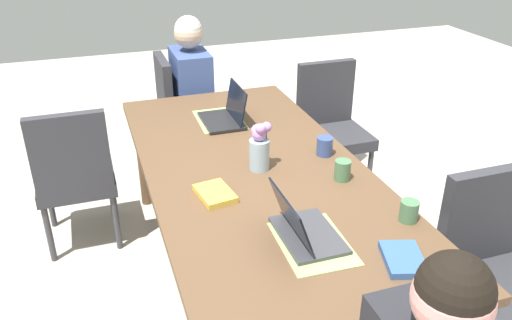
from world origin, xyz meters
TOP-DOWN VIEW (x-y plane):
  - ground_plane at (0.00, 0.00)m, footprint 10.00×10.00m
  - dining_table at (0.00, 0.00)m, footprint 2.28×1.05m
  - chair_head_right_left_mid at (1.47, 0.09)m, footprint 0.44×0.44m
  - person_head_right_left_mid at (1.41, 0.02)m, footprint 0.40×0.36m
  - chair_far_left_far at (0.70, 0.87)m, footprint 0.44×0.44m
  - chair_near_right_near at (0.90, -0.86)m, footprint 0.44×0.44m
  - chair_near_right_mid at (-0.75, -0.84)m, footprint 0.44×0.44m
  - flower_vase at (0.00, -0.02)m, footprint 0.10×0.11m
  - placemat_head_left_left_near at (-0.65, -0.01)m, footprint 0.37×0.27m
  - placemat_head_right_left_mid at (0.66, 0.01)m, footprint 0.37×0.27m
  - laptop_head_left_left_near at (-0.61, 0.01)m, footprint 0.32×0.22m
  - laptop_head_right_left_mid at (0.62, -0.02)m, footprint 0.32×0.22m
  - coffee_mug_near_left at (0.04, -0.39)m, footprint 0.08×0.08m
  - coffee_mug_near_right at (-0.23, -0.35)m, footprint 0.08×0.08m
  - coffee_mug_centre_left at (-0.63, -0.45)m, footprint 0.08×0.08m
  - book_red_cover at (-0.19, 0.26)m, footprint 0.22×0.17m
  - book_blue_cover at (-0.86, -0.28)m, footprint 0.23×0.19m

SIDE VIEW (x-z plane):
  - ground_plane at x=0.00m, z-range 0.00..0.00m
  - chair_head_right_left_mid at x=1.47m, z-range 0.05..0.95m
  - chair_far_left_far at x=0.70m, z-range 0.05..0.95m
  - chair_near_right_near at x=0.90m, z-range 0.05..0.95m
  - chair_near_right_mid at x=-0.75m, z-range 0.05..0.95m
  - person_head_right_left_mid at x=1.41m, z-range -0.07..1.12m
  - dining_table at x=0.00m, z-range 0.30..1.02m
  - placemat_head_left_left_near at x=-0.65m, z-range 0.73..0.73m
  - placemat_head_right_left_mid at x=0.66m, z-range 0.73..0.73m
  - book_blue_cover at x=-0.86m, z-range 0.73..0.75m
  - book_red_cover at x=-0.19m, z-range 0.73..0.75m
  - laptop_head_left_left_near at x=-0.61m, z-range 0.67..0.87m
  - laptop_head_right_left_mid at x=0.62m, z-range 0.66..0.88m
  - coffee_mug_centre_left at x=-0.63m, z-range 0.73..0.82m
  - coffee_mug_near_left at x=0.04m, z-range 0.73..0.82m
  - coffee_mug_near_right at x=-0.23m, z-range 0.73..0.82m
  - flower_vase at x=0.00m, z-range 0.72..0.97m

